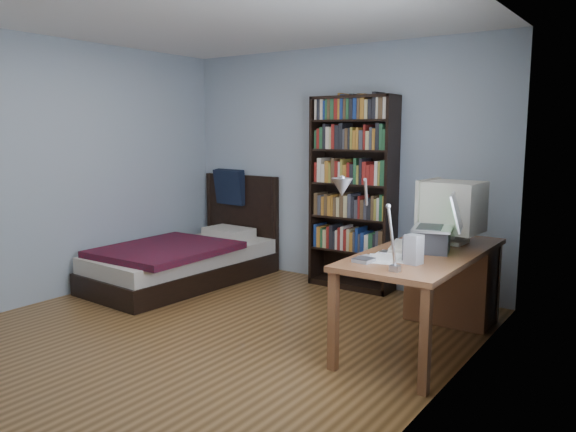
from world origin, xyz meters
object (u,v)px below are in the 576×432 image
object	(u,v)px
bookshelf	(353,193)
keyboard	(403,247)
desk_lamp	(351,197)
speaker	(414,249)
bed	(188,258)
crt_monitor	(451,208)
soda_can	(421,235)
desk	(445,277)
laptop	(435,236)

from	to	relation	value
bookshelf	keyboard	bearing A→B (deg)	-47.07
desk_lamp	speaker	bearing A→B (deg)	77.82
desk_lamp	bed	bearing A→B (deg)	153.23
desk_lamp	keyboard	xyz separation A→B (m)	(-0.12, 1.06, -0.49)
speaker	bookshelf	bearing A→B (deg)	139.65
crt_monitor	speaker	bearing A→B (deg)	-87.09
soda_can	bookshelf	distance (m)	1.39
soda_can	bed	world-z (taller)	bed
bookshelf	soda_can	bearing A→B (deg)	-38.47
keyboard	bed	bearing A→B (deg)	156.56
desk	keyboard	world-z (taller)	keyboard
desk	soda_can	distance (m)	0.46
bookshelf	bed	bearing A→B (deg)	-153.02
soda_can	bed	xyz separation A→B (m)	(-2.66, 0.05, -0.54)
crt_monitor	keyboard	size ratio (longest dim) A/B	1.14
crt_monitor	bookshelf	world-z (taller)	bookshelf
soda_can	crt_monitor	bearing A→B (deg)	42.30
speaker	bed	distance (m)	3.03
soda_can	bookshelf	bearing A→B (deg)	141.53
bed	soda_can	bearing A→B (deg)	-1.15
desk	laptop	xyz separation A→B (m)	(0.07, -0.48, 0.43)
crt_monitor	soda_can	bearing A→B (deg)	-137.70
desk	bookshelf	bearing A→B (deg)	152.87
crt_monitor	soda_can	size ratio (longest dim) A/B	3.82
desk	crt_monitor	bearing A→B (deg)	-58.32
laptop	desk_lamp	world-z (taller)	desk_lamp
desk	soda_can	bearing A→B (deg)	-119.25
desk_lamp	bed	world-z (taller)	desk_lamp
crt_monitor	soda_can	world-z (taller)	crt_monitor
desk_lamp	speaker	world-z (taller)	desk_lamp
laptop	keyboard	xyz separation A→B (m)	(-0.23, -0.03, -0.11)
laptop	soda_can	world-z (taller)	laptop
desk_lamp	laptop	bearing A→B (deg)	83.83
laptop	soda_can	xyz separation A→B (m)	(-0.20, 0.24, -0.05)
desk	laptop	distance (m)	0.65
desk	keyboard	bearing A→B (deg)	-107.97
desk	bookshelf	xyz separation A→B (m)	(-1.21, 0.62, 0.57)
speaker	bed	xyz separation A→B (m)	(-2.89, 0.75, -0.58)
bed	laptop	bearing A→B (deg)	-5.89
speaker	soda_can	xyz separation A→B (m)	(-0.22, 0.69, -0.03)
desk	bookshelf	size ratio (longest dim) A/B	0.87
speaker	bookshelf	distance (m)	2.03
speaker	desk	bearing A→B (deg)	105.12
crt_monitor	soda_can	distance (m)	0.33
crt_monitor	desk_lamp	xyz separation A→B (m)	(-0.09, -1.50, 0.22)
speaker	desk_lamp	bearing A→B (deg)	-92.55
desk_lamp	bed	distance (m)	3.23
desk_lamp	bookshelf	bearing A→B (deg)	118.00
bookshelf	bed	world-z (taller)	bookshelf
keyboard	soda_can	bearing A→B (deg)	66.88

